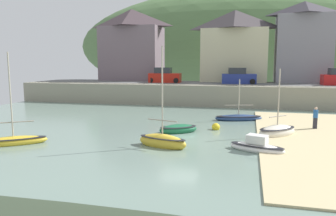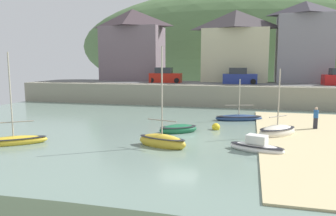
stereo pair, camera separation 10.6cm
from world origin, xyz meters
TOP-DOWN VIEW (x-y plane):
  - ground at (1.40, -9.56)m, footprint 48.00×41.00m
  - quay_seawall at (0.00, 17.50)m, footprint 48.00×9.40m
  - hillside_backdrop at (4.89, 55.20)m, footprint 80.00×44.00m
  - waterfront_building_left at (-12.50, 25.20)m, footprint 8.82×5.54m
  - waterfront_building_centre at (2.22, 25.20)m, footprint 8.89×5.24m
  - waterfront_building_right at (10.89, 25.20)m, footprint 6.97×4.86m
  - motorboat_with_cabin at (-9.59, -3.80)m, footprint 3.77×3.09m
  - sailboat_white_hull at (4.89, -1.73)m, footprint 3.34×2.06m
  - sailboat_far_left at (-0.58, -2.06)m, footprint 3.32×1.82m
  - sailboat_tall_mast at (6.31, 2.57)m, footprint 3.21×3.19m
  - fishing_boat_green at (3.54, 8.26)m, footprint 4.32×2.43m
  - sailboat_blue_trim at (-0.51, 2.09)m, footprint 3.04×2.58m
  - parked_car_near_slipway at (-6.40, 20.70)m, footprint 4.16×1.84m
  - parked_car_by_wall at (3.02, 20.70)m, footprint 4.24×2.09m
  - person_on_slipway at (9.22, 5.43)m, footprint 0.34×0.34m
  - mooring_buoy at (2.02, 3.74)m, footprint 0.61×0.61m

SIDE VIEW (x-z plane):
  - ground at x=1.40m, z-range -0.14..0.47m
  - mooring_buoy at x=2.02m, z-range -0.12..0.49m
  - fishing_boat_green at x=3.54m, z-range -1.65..2.08m
  - sailboat_blue_trim at x=-0.51m, z-range -0.14..0.62m
  - motorboat_with_cabin at x=-9.59m, z-range -2.63..3.14m
  - sailboat_white_hull at x=4.89m, z-range -0.27..0.80m
  - sailboat_tall_mast at x=6.31m, z-range -2.09..2.73m
  - sailboat_far_left at x=-0.58m, z-range -2.74..3.42m
  - person_on_slipway at x=9.22m, z-range 0.17..1.79m
  - quay_seawall at x=0.00m, z-range 0.16..2.56m
  - parked_car_near_slipway at x=-6.40m, z-range 2.23..4.18m
  - parked_car_by_wall at x=3.02m, z-range 2.23..4.18m
  - waterfront_building_centre at x=2.22m, z-range 2.49..12.03m
  - waterfront_building_left at x=-12.50m, z-range 2.49..12.71m
  - waterfront_building_right at x=10.89m, z-range 2.48..12.78m
  - hillside_backdrop at x=4.89m, z-range -3.70..20.97m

